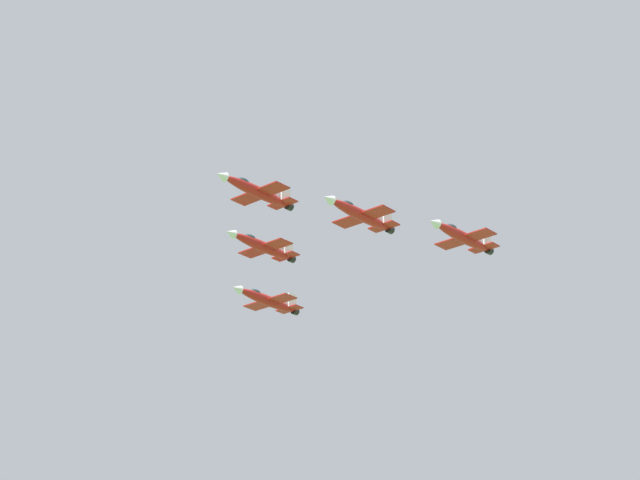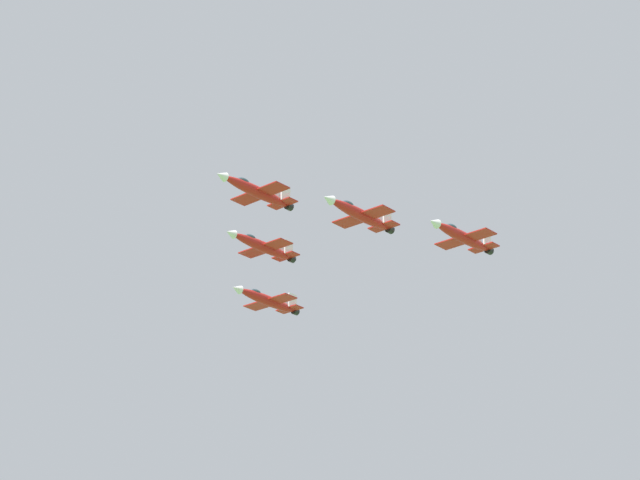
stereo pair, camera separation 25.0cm
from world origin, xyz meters
name	(u,v)px [view 1 (the left image)]	position (x,y,z in m)	size (l,w,h in m)	color
jet_lead	(257,191)	(0.23, 0.71, 140.10)	(12.31, 13.26, 3.36)	red
jet_left_wingman	(360,214)	(-15.39, -1.54, 137.34)	(12.41, 13.73, 3.44)	red
jet_right_wingman	(262,246)	(-0.07, -15.07, 137.76)	(12.01, 13.11, 3.31)	red
jet_left_outer	(463,237)	(-31.02, -3.79, 134.66)	(12.17, 13.17, 3.33)	red
jet_right_outer	(267,300)	(-0.36, -30.85, 134.26)	(12.38, 13.74, 3.44)	red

